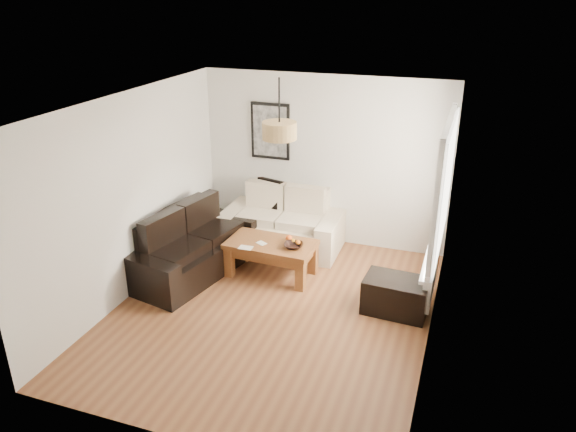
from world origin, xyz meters
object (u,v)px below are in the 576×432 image
(sofa_leather, at_px, (192,243))
(loveseat_cream, at_px, (282,220))
(coffee_table, at_px, (271,258))
(ottoman, at_px, (396,295))

(sofa_leather, bearing_deg, loveseat_cream, -26.66)
(coffee_table, bearing_deg, ottoman, -12.05)
(sofa_leather, height_order, ottoman, sofa_leather)
(coffee_table, height_order, ottoman, coffee_table)
(loveseat_cream, relative_size, coffee_table, 1.48)
(sofa_leather, height_order, coffee_table, sofa_leather)
(sofa_leather, relative_size, ottoman, 2.55)
(loveseat_cream, bearing_deg, coffee_table, -80.75)
(loveseat_cream, height_order, ottoman, loveseat_cream)
(loveseat_cream, relative_size, ottoman, 2.30)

